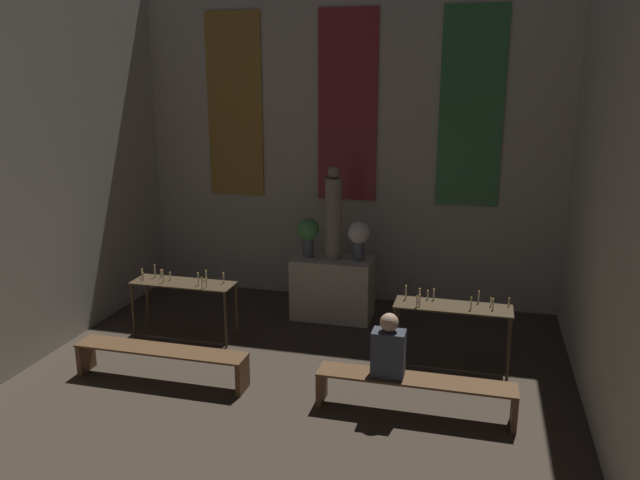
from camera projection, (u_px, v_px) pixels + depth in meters
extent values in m
cube|color=#B2AD9E|center=(348.00, 140.00, 9.98)|extent=(7.00, 0.12, 5.28)
cube|color=olive|center=(235.00, 105.00, 10.23)|extent=(0.95, 0.03, 2.95)
cube|color=maroon|center=(347.00, 107.00, 9.77)|extent=(0.95, 0.03, 2.95)
cube|color=#33723F|center=(471.00, 108.00, 9.31)|extent=(0.95, 0.03, 2.95)
cube|color=#BCB29E|center=(333.00, 288.00, 9.59)|extent=(1.21, 0.67, 0.94)
cylinder|color=gray|center=(333.00, 219.00, 9.32)|extent=(0.25, 0.25, 1.23)
sphere|color=gray|center=(334.00, 172.00, 9.14)|extent=(0.18, 0.18, 0.18)
cylinder|color=#4C5666|center=(308.00, 247.00, 9.53)|extent=(0.16, 0.16, 0.31)
sphere|color=#4C9351|center=(308.00, 229.00, 9.46)|extent=(0.34, 0.34, 0.34)
cylinder|color=#4C5666|center=(359.00, 250.00, 9.34)|extent=(0.16, 0.16, 0.31)
sphere|color=silver|center=(359.00, 233.00, 9.27)|extent=(0.34, 0.34, 0.34)
cube|color=#473823|center=(183.00, 283.00, 8.75)|extent=(1.47, 0.46, 0.02)
cylinder|color=#473823|center=(133.00, 311.00, 8.83)|extent=(0.04, 0.04, 0.80)
cylinder|color=#473823|center=(225.00, 320.00, 8.49)|extent=(0.04, 0.04, 0.80)
cylinder|color=#473823|center=(148.00, 301.00, 9.21)|extent=(0.04, 0.04, 0.80)
cylinder|color=#473823|center=(237.00, 310.00, 8.87)|extent=(0.04, 0.04, 0.80)
cylinder|color=silver|center=(202.00, 284.00, 8.46)|extent=(0.02, 0.02, 0.14)
sphere|color=#F9CC4C|center=(202.00, 278.00, 8.44)|extent=(0.02, 0.02, 0.02)
cylinder|color=silver|center=(206.00, 276.00, 8.83)|extent=(0.02, 0.02, 0.13)
sphere|color=#F9CC4C|center=(206.00, 271.00, 8.81)|extent=(0.02, 0.02, 0.02)
cylinder|color=silver|center=(206.00, 283.00, 8.52)|extent=(0.02, 0.02, 0.12)
sphere|color=#F9CC4C|center=(206.00, 278.00, 8.50)|extent=(0.02, 0.02, 0.02)
cylinder|color=silver|center=(143.00, 277.00, 8.82)|extent=(0.02, 0.02, 0.10)
sphere|color=#F9CC4C|center=(143.00, 273.00, 8.81)|extent=(0.02, 0.02, 0.02)
cylinder|color=silver|center=(155.00, 272.00, 8.93)|extent=(0.02, 0.02, 0.17)
sphere|color=#F9CC4C|center=(154.00, 265.00, 8.91)|extent=(0.02, 0.02, 0.02)
cylinder|color=silver|center=(163.00, 277.00, 8.71)|extent=(0.02, 0.02, 0.17)
sphere|color=#F9CC4C|center=(163.00, 270.00, 8.68)|extent=(0.02, 0.02, 0.02)
cylinder|color=silver|center=(161.00, 274.00, 8.94)|extent=(0.02, 0.02, 0.10)
sphere|color=#F9CC4C|center=(161.00, 270.00, 8.93)|extent=(0.02, 0.02, 0.02)
cylinder|color=silver|center=(224.00, 278.00, 8.69)|extent=(0.02, 0.02, 0.14)
sphere|color=#F9CC4C|center=(223.00, 273.00, 8.67)|extent=(0.02, 0.02, 0.02)
cylinder|color=silver|center=(142.00, 274.00, 8.92)|extent=(0.02, 0.02, 0.12)
sphere|color=#F9CC4C|center=(142.00, 269.00, 8.90)|extent=(0.02, 0.02, 0.02)
cylinder|color=silver|center=(170.00, 277.00, 8.82)|extent=(0.02, 0.02, 0.10)
sphere|color=#F9CC4C|center=(170.00, 273.00, 8.81)|extent=(0.02, 0.02, 0.02)
cylinder|color=silver|center=(198.00, 279.00, 8.61)|extent=(0.02, 0.02, 0.16)
sphere|color=#F9CC4C|center=(198.00, 273.00, 8.58)|extent=(0.02, 0.02, 0.02)
cube|color=#473823|center=(453.00, 307.00, 7.84)|extent=(1.47, 0.46, 0.02)
cylinder|color=#473823|center=(394.00, 337.00, 7.93)|extent=(0.04, 0.04, 0.80)
cylinder|color=#473823|center=(509.00, 349.00, 7.59)|extent=(0.04, 0.04, 0.80)
cylinder|color=#473823|center=(398.00, 326.00, 8.31)|extent=(0.04, 0.04, 0.80)
cylinder|color=#473823|center=(508.00, 336.00, 7.97)|extent=(0.04, 0.04, 0.80)
cylinder|color=silver|center=(406.00, 293.00, 8.06)|extent=(0.02, 0.02, 0.17)
sphere|color=#F9CC4C|center=(406.00, 286.00, 8.03)|extent=(0.02, 0.02, 0.02)
cylinder|color=silver|center=(509.00, 303.00, 7.81)|extent=(0.02, 0.02, 0.09)
sphere|color=#F9CC4C|center=(509.00, 298.00, 7.80)|extent=(0.02, 0.02, 0.02)
cylinder|color=silver|center=(420.00, 301.00, 7.81)|extent=(0.02, 0.02, 0.14)
sphere|color=#F9CC4C|center=(420.00, 295.00, 7.79)|extent=(0.02, 0.02, 0.02)
cylinder|color=silver|center=(428.00, 296.00, 8.06)|extent=(0.02, 0.02, 0.10)
sphere|color=#F9CC4C|center=(428.00, 291.00, 8.04)|extent=(0.02, 0.02, 0.02)
cylinder|color=silver|center=(417.00, 302.00, 7.78)|extent=(0.02, 0.02, 0.13)
sphere|color=#F9CC4C|center=(417.00, 296.00, 7.76)|extent=(0.02, 0.02, 0.02)
cylinder|color=silver|center=(471.00, 304.00, 7.69)|extent=(0.02, 0.02, 0.15)
sphere|color=#F9CC4C|center=(471.00, 298.00, 7.67)|extent=(0.02, 0.02, 0.02)
cylinder|color=silver|center=(491.00, 303.00, 7.81)|extent=(0.02, 0.02, 0.09)
sphere|color=#F9CC4C|center=(491.00, 298.00, 7.79)|extent=(0.02, 0.02, 0.02)
cylinder|color=silver|center=(479.00, 298.00, 7.93)|extent=(0.02, 0.02, 0.14)
sphere|color=#F9CC4C|center=(479.00, 291.00, 7.91)|extent=(0.02, 0.02, 0.02)
cylinder|color=silver|center=(493.00, 305.00, 7.69)|extent=(0.02, 0.02, 0.13)
sphere|color=#F9CC4C|center=(493.00, 299.00, 7.67)|extent=(0.02, 0.02, 0.02)
cylinder|color=silver|center=(434.00, 295.00, 8.03)|extent=(0.02, 0.02, 0.13)
sphere|color=#F9CC4C|center=(434.00, 289.00, 8.01)|extent=(0.02, 0.02, 0.02)
cylinder|color=silver|center=(420.00, 296.00, 7.98)|extent=(0.02, 0.02, 0.15)
sphere|color=#F9CC4C|center=(420.00, 289.00, 7.96)|extent=(0.02, 0.02, 0.02)
cube|color=brown|center=(161.00, 350.00, 7.56)|extent=(2.17, 0.36, 0.03)
cube|color=brown|center=(86.00, 356.00, 7.87)|extent=(0.06, 0.32, 0.40)
cube|color=brown|center=(243.00, 375.00, 7.36)|extent=(0.06, 0.32, 0.40)
cube|color=brown|center=(415.00, 379.00, 6.81)|extent=(2.17, 0.36, 0.03)
cube|color=brown|center=(322.00, 385.00, 7.12)|extent=(0.06, 0.32, 0.40)
cube|color=brown|center=(514.00, 409.00, 6.61)|extent=(0.06, 0.32, 0.40)
cube|color=#383D47|center=(388.00, 353.00, 6.82)|extent=(0.36, 0.24, 0.52)
sphere|color=tan|center=(389.00, 322.00, 6.72)|extent=(0.20, 0.20, 0.20)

